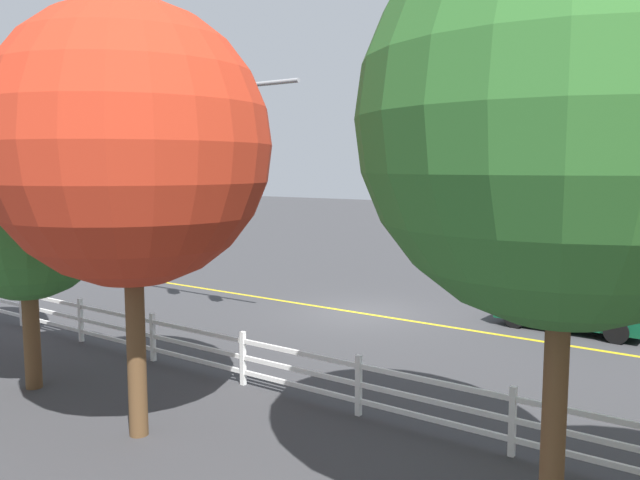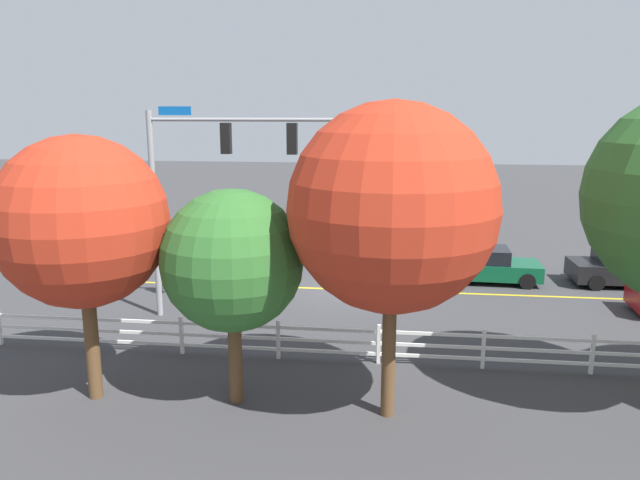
% 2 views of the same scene
% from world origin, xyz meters
% --- Properties ---
extents(ground_plane, '(120.00, 120.00, 0.00)m').
position_xyz_m(ground_plane, '(0.00, 0.00, 0.00)').
color(ground_plane, '#38383A').
extents(lane_center_stripe, '(28.00, 0.16, 0.01)m').
position_xyz_m(lane_center_stripe, '(-4.00, 0.00, 0.00)').
color(lane_center_stripe, gold).
rests_on(lane_center_stripe, ground_plane).
extents(signal_assembly, '(6.85, 0.38, 7.17)m').
position_xyz_m(signal_assembly, '(4.33, 3.87, 5.02)').
color(signal_assembly, gray).
rests_on(signal_assembly, ground_plane).
extents(car_0, '(4.06, 2.09, 1.45)m').
position_xyz_m(car_0, '(-5.93, -1.88, 0.69)').
color(car_0, '#0C4C2D').
rests_on(car_0, ground_plane).
extents(white_rail_fence, '(26.10, 0.10, 1.15)m').
position_xyz_m(white_rail_fence, '(-3.00, 7.12, 0.60)').
color(white_rail_fence, white).
rests_on(white_rail_fence, ground_plane).
extents(tree_1, '(4.85, 4.85, 7.58)m').
position_xyz_m(tree_1, '(-8.52, 9.18, 5.14)').
color(tree_1, brown).
rests_on(tree_1, ground_plane).
extents(tree_2, '(4.68, 4.68, 7.29)m').
position_xyz_m(tree_2, '(-1.84, 10.07, 4.94)').
color(tree_2, brown).
rests_on(tree_2, ground_plane).
extents(tree_4, '(3.40, 3.40, 5.28)m').
position_xyz_m(tree_4, '(1.87, 9.82, 3.57)').
color(tree_4, brown).
rests_on(tree_4, ground_plane).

